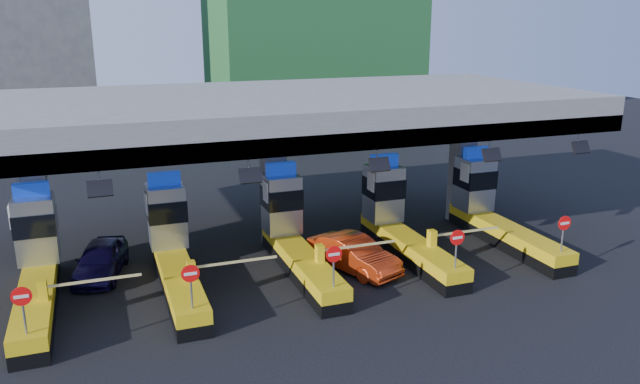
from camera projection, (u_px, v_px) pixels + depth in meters
name	position (u px, v px, depth m)	size (l,w,h in m)	color
ground	(294.00, 266.00, 26.64)	(120.00, 120.00, 0.00)	black
toll_canopy	(273.00, 114.00, 27.58)	(28.00, 12.09, 7.00)	slate
toll_lane_far_left	(36.00, 264.00, 23.22)	(4.43, 8.00, 4.16)	black
toll_lane_left	(173.00, 248.00, 24.87)	(4.43, 8.00, 4.16)	black
toll_lane_center	(292.00, 233.00, 26.52)	(4.43, 8.00, 4.16)	black
toll_lane_right	(397.00, 221.00, 28.17)	(4.43, 8.00, 4.16)	black
toll_lane_far_right	(491.00, 209.00, 29.82)	(4.43, 8.00, 4.16)	black
bg_building_concrete	(3.00, 33.00, 52.15)	(14.00, 10.00, 18.00)	#4C4C49
van	(101.00, 259.00, 25.47)	(1.69, 4.20, 1.43)	black
red_car	(354.00, 254.00, 26.04)	(1.52, 4.36, 1.44)	#B32D0D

